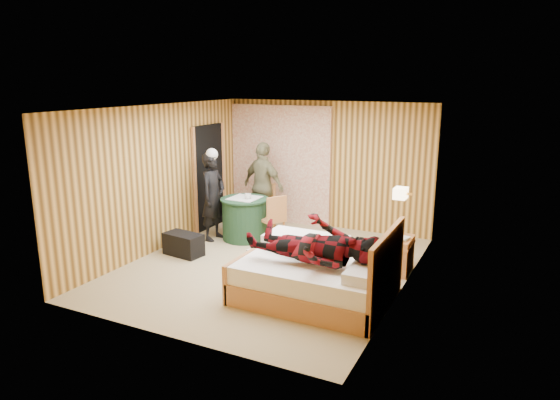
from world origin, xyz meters
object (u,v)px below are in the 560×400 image
at_px(bed, 318,275).
at_px(chair_near, 274,216).
at_px(nightstand, 397,254).
at_px(woman_standing, 213,197).
at_px(man_at_table, 264,186).
at_px(round_table, 245,218).
at_px(duffel_bag, 184,244).
at_px(chair_far, 263,203).
at_px(man_on_bed, 314,234).
at_px(wall_lamp, 401,193).

distance_m(bed, chair_near, 2.39).
xyz_separation_m(nightstand, woman_standing, (-3.44, 0.12, 0.52)).
relative_size(nightstand, man_at_table, 0.33).
xyz_separation_m(round_table, duffel_bag, (-0.50, -1.22, -0.21)).
xyz_separation_m(round_table, man_at_table, (-0.00, 0.75, 0.47)).
bearing_deg(chair_near, chair_far, -107.71).
height_order(bed, round_table, bed).
xyz_separation_m(duffel_bag, man_on_bed, (2.69, -0.77, 0.78)).
relative_size(woman_standing, man_on_bed, 0.92).
xyz_separation_m(duffel_bag, man_at_table, (0.50, 1.96, 0.67)).
relative_size(chair_near, duffel_bag, 1.34).
bearing_deg(nightstand, chair_far, 159.67).
bearing_deg(man_at_table, wall_lamp, 172.29).
xyz_separation_m(duffel_bag, woman_standing, (-0.02, 0.96, 0.62)).
bearing_deg(nightstand, round_table, 172.63).
distance_m(chair_far, man_at_table, 0.33).
bearing_deg(man_on_bed, round_table, 137.85).
relative_size(chair_far, man_at_table, 0.54).
height_order(nightstand, duffel_bag, nightstand).
distance_m(chair_near, woman_standing, 1.18).
bearing_deg(bed, man_on_bed, -83.78).
bearing_deg(round_table, duffel_bag, -112.25).
xyz_separation_m(wall_lamp, nightstand, (-0.04, 0.22, -1.01)).
height_order(wall_lamp, nightstand, wall_lamp).
height_order(chair_near, duffel_bag, chair_near).
xyz_separation_m(chair_near, man_at_table, (-0.59, 0.72, 0.35)).
distance_m(chair_far, duffel_bag, 2.01).
bearing_deg(bed, chair_far, 131.27).
distance_m(round_table, chair_near, 0.60).
height_order(nightstand, man_on_bed, man_on_bed).
bearing_deg(chair_far, man_at_table, 111.89).
xyz_separation_m(woman_standing, man_on_bed, (2.71, -1.74, 0.16)).
distance_m(wall_lamp, chair_far, 3.32).
xyz_separation_m(bed, round_table, (-2.17, 1.76, 0.09)).
bearing_deg(nightstand, man_at_table, 159.00).
bearing_deg(wall_lamp, round_table, 168.69).
height_order(chair_near, man_on_bed, man_on_bed).
bearing_deg(chair_far, duffel_bag, -97.19).
xyz_separation_m(chair_far, man_at_table, (-0.01, 0.04, 0.32)).
bearing_deg(woman_standing, nightstand, -90.91).
relative_size(man_at_table, man_on_bed, 0.97).
xyz_separation_m(bed, chair_near, (-1.58, 1.78, 0.21)).
bearing_deg(chair_far, nightstand, -12.68).
distance_m(duffel_bag, woman_standing, 1.15).
xyz_separation_m(wall_lamp, bed, (-0.80, -1.17, -0.99)).
bearing_deg(woman_standing, chair_near, -74.86).
relative_size(bed, woman_standing, 1.23).
height_order(duffel_bag, man_at_table, man_at_table).
relative_size(chair_far, chair_near, 1.05).
xyz_separation_m(chair_near, woman_standing, (-1.10, -0.27, 0.29)).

